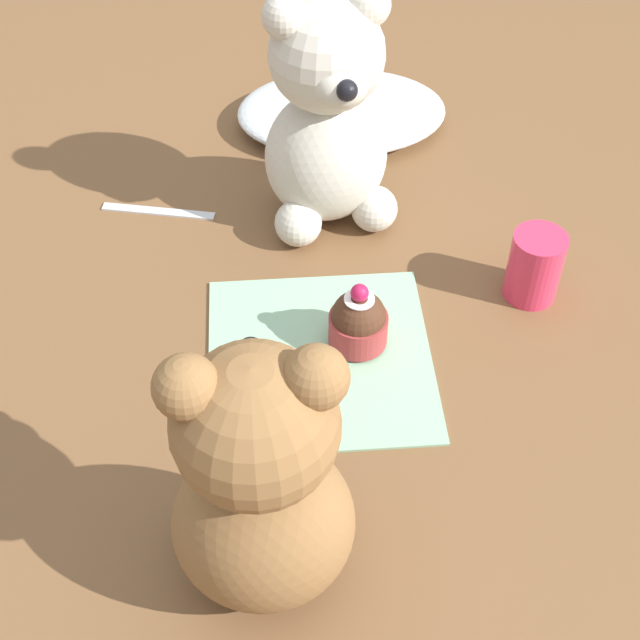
{
  "coord_description": "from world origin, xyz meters",
  "views": [
    {
      "loc": [
        -0.04,
        -0.58,
        0.67
      ],
      "look_at": [
        0.0,
        0.0,
        0.06
      ],
      "focal_mm": 50.0,
      "sensor_mm": 36.0,
      "label": 1
    }
  ],
  "objects_px": {
    "saucer_plate": "(273,395)",
    "juice_glass": "(535,266)",
    "teddy_bear_tan": "(261,487)",
    "cupcake_near_cream_bear": "(358,321)",
    "cupcake_near_tan_bear": "(272,375)",
    "teddy_bear_cream": "(327,119)",
    "teaspoon": "(158,211)"
  },
  "relations": [
    {
      "from": "cupcake_near_cream_bear",
      "to": "juice_glass",
      "type": "height_order",
      "value": "cupcake_near_cream_bear"
    },
    {
      "from": "teddy_bear_tan",
      "to": "saucer_plate",
      "type": "relative_size",
      "value": 2.83
    },
    {
      "from": "teddy_bear_tan",
      "to": "cupcake_near_cream_bear",
      "type": "xyz_separation_m",
      "value": [
        0.1,
        0.24,
        -0.09
      ]
    },
    {
      "from": "cupcake_near_cream_bear",
      "to": "saucer_plate",
      "type": "relative_size",
      "value": 0.8
    },
    {
      "from": "cupcake_near_cream_bear",
      "to": "cupcake_near_tan_bear",
      "type": "xyz_separation_m",
      "value": [
        -0.09,
        -0.07,
        0.0
      ]
    },
    {
      "from": "saucer_plate",
      "to": "cupcake_near_cream_bear",
      "type": "bearing_deg",
      "value": 36.72
    },
    {
      "from": "teddy_bear_tan",
      "to": "cupcake_near_tan_bear",
      "type": "distance_m",
      "value": 0.19
    },
    {
      "from": "teddy_bear_tan",
      "to": "saucer_plate",
      "type": "height_order",
      "value": "teddy_bear_tan"
    },
    {
      "from": "teddy_bear_cream",
      "to": "teaspoon",
      "type": "distance_m",
      "value": 0.23
    },
    {
      "from": "teddy_bear_cream",
      "to": "juice_glass",
      "type": "relative_size",
      "value": 3.49
    },
    {
      "from": "teddy_bear_tan",
      "to": "teddy_bear_cream",
      "type": "bearing_deg",
      "value": -101.9
    },
    {
      "from": "teddy_bear_cream",
      "to": "cupcake_near_cream_bear",
      "type": "distance_m",
      "value": 0.23
    },
    {
      "from": "saucer_plate",
      "to": "juice_glass",
      "type": "xyz_separation_m",
      "value": [
        0.28,
        0.12,
        0.03
      ]
    },
    {
      "from": "teddy_bear_tan",
      "to": "saucer_plate",
      "type": "xyz_separation_m",
      "value": [
        0.01,
        0.17,
        -0.11
      ]
    },
    {
      "from": "cupcake_near_tan_bear",
      "to": "juice_glass",
      "type": "height_order",
      "value": "cupcake_near_tan_bear"
    },
    {
      "from": "cupcake_near_tan_bear",
      "to": "cupcake_near_cream_bear",
      "type": "bearing_deg",
      "value": 36.72
    },
    {
      "from": "cupcake_near_cream_bear",
      "to": "teddy_bear_tan",
      "type": "bearing_deg",
      "value": -112.3
    },
    {
      "from": "cupcake_near_cream_bear",
      "to": "saucer_plate",
      "type": "height_order",
      "value": "cupcake_near_cream_bear"
    },
    {
      "from": "teaspoon",
      "to": "saucer_plate",
      "type": "bearing_deg",
      "value": 125.47
    },
    {
      "from": "cupcake_near_tan_bear",
      "to": "teaspoon",
      "type": "bearing_deg",
      "value": 113.12
    },
    {
      "from": "teddy_bear_cream",
      "to": "teaspoon",
      "type": "xyz_separation_m",
      "value": [
        -0.2,
        0.02,
        -0.13
      ]
    },
    {
      "from": "juice_glass",
      "to": "teddy_bear_cream",
      "type": "bearing_deg",
      "value": 144.07
    },
    {
      "from": "teddy_bear_tan",
      "to": "juice_glass",
      "type": "distance_m",
      "value": 0.42
    },
    {
      "from": "cupcake_near_tan_bear",
      "to": "juice_glass",
      "type": "bearing_deg",
      "value": 24.17
    },
    {
      "from": "saucer_plate",
      "to": "cupcake_near_tan_bear",
      "type": "distance_m",
      "value": 0.03
    },
    {
      "from": "teddy_bear_cream",
      "to": "saucer_plate",
      "type": "relative_size",
      "value": 2.87
    },
    {
      "from": "juice_glass",
      "to": "teddy_bear_tan",
      "type": "bearing_deg",
      "value": -133.89
    },
    {
      "from": "cupcake_near_cream_bear",
      "to": "juice_glass",
      "type": "relative_size",
      "value": 0.97
    },
    {
      "from": "cupcake_near_cream_bear",
      "to": "teaspoon",
      "type": "xyz_separation_m",
      "value": [
        -0.21,
        0.22,
        -0.03
      ]
    },
    {
      "from": "teddy_bear_cream",
      "to": "cupcake_near_tan_bear",
      "type": "relative_size",
      "value": 3.84
    },
    {
      "from": "cupcake_near_tan_bear",
      "to": "teaspoon",
      "type": "relative_size",
      "value": 0.53
    },
    {
      "from": "cupcake_near_cream_bear",
      "to": "juice_glass",
      "type": "distance_m",
      "value": 0.2
    }
  ]
}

